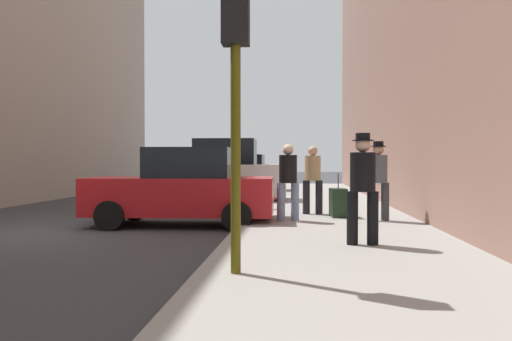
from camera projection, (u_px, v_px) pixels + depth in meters
The scene contains 12 objects.
ground_plane at pixel (45, 232), 10.38m from camera, with size 120.00×120.00×0.00m, color #38383A.
sidewalk at pixel (335, 232), 9.91m from camera, with size 4.00×40.00×0.15m, color gray.
parked_red_hatchback at pixel (184, 189), 11.46m from camera, with size 4.24×2.13×1.79m.
parked_white_van at pixel (221, 174), 17.32m from camera, with size 4.62×2.10×2.25m.
parked_blue_sedan at pixel (240, 175), 23.05m from camera, with size 4.24×2.13×1.79m.
fire_hydrant at pixel (268, 197), 13.79m from camera, with size 0.42×0.22×0.70m.
traffic_light at pixel (236, 53), 5.88m from camera, with size 0.32×0.32×3.60m.
pedestrian_in_tan_coat at pixel (313, 176), 12.55m from camera, with size 0.51×0.41×1.71m.
pedestrian_with_fedora at pixel (363, 183), 7.92m from camera, with size 0.50×0.40×1.78m.
pedestrian_with_beanie at pixel (378, 177), 11.15m from camera, with size 0.52×0.45×1.78m.
pedestrian_in_jeans at pixel (288, 178), 11.16m from camera, with size 0.53×0.47×1.71m.
rolling_suitcase at pixel (338, 203), 11.91m from camera, with size 0.41×0.59×1.04m.
Camera 1 is at (5.20, -9.98, 1.48)m, focal length 35.00 mm.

